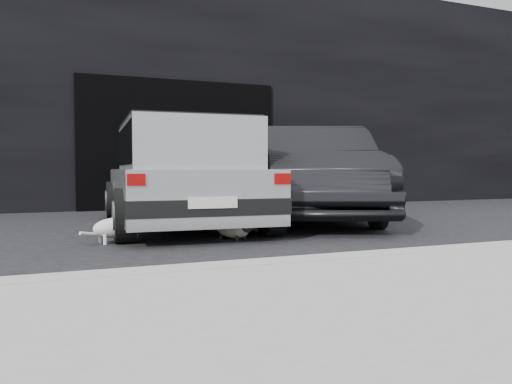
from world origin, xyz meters
name	(u,v)px	position (x,y,z in m)	size (l,w,h in m)	color
ground	(173,235)	(0.00, 0.00, 0.00)	(80.00, 80.00, 0.00)	black
building_facade	(160,98)	(1.00, 6.00, 2.50)	(34.00, 4.00, 5.00)	black
garage_opening	(180,145)	(1.00, 3.99, 1.30)	(4.00, 0.10, 2.60)	black
curb	(363,261)	(1.00, -2.60, 0.06)	(18.00, 0.25, 0.12)	#989993
sidewalk	(479,297)	(1.00, -3.80, 0.06)	(18.00, 2.20, 0.11)	#989993
silver_hatchback	(182,170)	(0.29, 0.78, 0.79)	(2.13, 4.03, 1.45)	silver
second_car	(315,172)	(2.53, 1.06, 0.75)	(1.59, 4.55, 1.50)	black
cat_siamese	(235,230)	(0.59, -0.64, 0.11)	(0.41, 0.64, 0.24)	beige
cat_white	(120,226)	(-0.68, -0.39, 0.17)	(0.74, 0.39, 0.36)	silver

